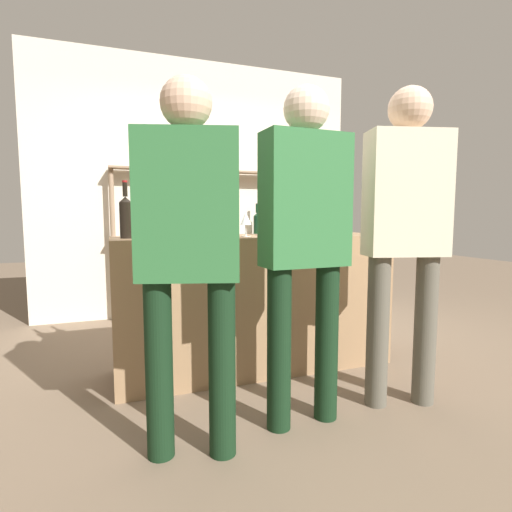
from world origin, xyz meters
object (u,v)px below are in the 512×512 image
(counter_bottle_1, at_px, (212,218))
(counter_bottle_0, at_px, (126,216))
(wine_glass, at_px, (246,219))
(customer_left, at_px, (189,240))
(counter_bottle_2, at_px, (146,219))
(customer_right, at_px, (406,221))
(ice_bucket, at_px, (310,220))
(customer_center, at_px, (305,230))

(counter_bottle_1, bearing_deg, counter_bottle_0, 169.47)
(counter_bottle_1, bearing_deg, wine_glass, 13.04)
(counter_bottle_0, relative_size, customer_left, 0.21)
(counter_bottle_2, distance_m, wine_glass, 0.67)
(counter_bottle_1, distance_m, customer_right, 1.18)
(counter_bottle_0, bearing_deg, ice_bucket, 0.99)
(wine_glass, bearing_deg, counter_bottle_1, -166.96)
(counter_bottle_1, height_order, counter_bottle_2, counter_bottle_2)
(counter_bottle_2, xyz_separation_m, wine_glass, (0.65, -0.14, -0.00))
(counter_bottle_0, height_order, wine_glass, counter_bottle_0)
(counter_bottle_2, bearing_deg, wine_glass, -12.32)
(customer_center, bearing_deg, ice_bucket, -31.62)
(counter_bottle_0, distance_m, counter_bottle_1, 0.54)
(customer_right, bearing_deg, wine_glass, 57.69)
(ice_bucket, bearing_deg, counter_bottle_1, -171.14)
(ice_bucket, bearing_deg, wine_glass, -173.20)
(counter_bottle_2, xyz_separation_m, customer_left, (0.10, -0.98, -0.09))
(customer_center, bearing_deg, wine_glass, 2.50)
(customer_center, bearing_deg, customer_left, 95.38)
(counter_bottle_2, xyz_separation_m, ice_bucket, (1.17, -0.08, -0.01))
(counter_bottle_0, distance_m, customer_left, 0.92)
(counter_bottle_1, relative_size, customer_center, 0.18)
(counter_bottle_1, xyz_separation_m, customer_left, (-0.30, -0.78, -0.09))
(customer_left, bearing_deg, counter_bottle_0, 31.24)
(counter_bottle_2, xyz_separation_m, customer_center, (0.72, -0.90, -0.05))
(counter_bottle_0, xyz_separation_m, ice_bucket, (1.30, 0.02, -0.03))
(counter_bottle_2, relative_size, wine_glass, 2.01)
(ice_bucket, height_order, customer_right, customer_right)
(customer_right, relative_size, customer_left, 1.07)
(counter_bottle_2, distance_m, customer_right, 1.62)
(wine_glass, bearing_deg, customer_left, -123.09)
(counter_bottle_1, height_order, customer_right, customer_right)
(wine_glass, bearing_deg, counter_bottle_2, 167.68)
(counter_bottle_2, relative_size, customer_center, 0.19)
(counter_bottle_0, xyz_separation_m, wine_glass, (0.78, -0.04, -0.02))
(wine_glass, distance_m, customer_right, 1.03)
(counter_bottle_2, distance_m, customer_left, 0.99)
(counter_bottle_2, relative_size, customer_left, 0.19)
(wine_glass, bearing_deg, counter_bottle_0, 177.09)
(counter_bottle_1, height_order, customer_left, customer_left)
(wine_glass, distance_m, customer_center, 0.76)
(counter_bottle_1, height_order, customer_center, customer_center)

